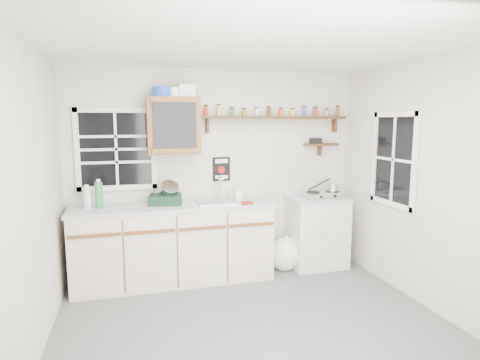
# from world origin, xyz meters

# --- Properties ---
(room) EXTENTS (3.64, 3.24, 2.54)m
(room) POSITION_xyz_m (0.00, 0.00, 1.25)
(room) COLOR #555558
(room) RESTS_ON ground
(main_cabinet) EXTENTS (2.31, 0.63, 0.92)m
(main_cabinet) POSITION_xyz_m (-0.58, 1.30, 0.46)
(main_cabinet) COLOR beige
(main_cabinet) RESTS_ON floor
(right_cabinet) EXTENTS (0.73, 0.57, 0.91)m
(right_cabinet) POSITION_xyz_m (1.25, 1.32, 0.46)
(right_cabinet) COLOR silver
(right_cabinet) RESTS_ON floor
(sink) EXTENTS (0.52, 0.44, 0.29)m
(sink) POSITION_xyz_m (-0.05, 1.30, 0.93)
(sink) COLOR silver
(sink) RESTS_ON main_cabinet
(upper_cabinet) EXTENTS (0.60, 0.32, 0.65)m
(upper_cabinet) POSITION_xyz_m (-0.55, 1.44, 1.82)
(upper_cabinet) COLOR #5A3616
(upper_cabinet) RESTS_ON wall_back
(upper_cabinet_clutter) EXTENTS (0.48, 0.24, 0.14)m
(upper_cabinet_clutter) POSITION_xyz_m (-0.56, 1.44, 2.21)
(upper_cabinet_clutter) COLOR #1B41B1
(upper_cabinet_clutter) RESTS_ON upper_cabinet
(spice_shelf) EXTENTS (1.91, 0.18, 0.35)m
(spice_shelf) POSITION_xyz_m (0.72, 1.51, 1.93)
(spice_shelf) COLOR black
(spice_shelf) RESTS_ON wall_back
(secondary_shelf) EXTENTS (0.45, 0.16, 0.24)m
(secondary_shelf) POSITION_xyz_m (1.36, 1.52, 1.58)
(secondary_shelf) COLOR black
(secondary_shelf) RESTS_ON wall_back
(warning_sign) EXTENTS (0.22, 0.02, 0.30)m
(warning_sign) POSITION_xyz_m (0.05, 1.59, 1.28)
(warning_sign) COLOR black
(warning_sign) RESTS_ON wall_back
(window_back) EXTENTS (0.93, 0.03, 0.98)m
(window_back) POSITION_xyz_m (-1.20, 1.59, 1.55)
(window_back) COLOR black
(window_back) RESTS_ON wall_back
(window_right) EXTENTS (0.03, 0.78, 1.08)m
(window_right) POSITION_xyz_m (1.79, 0.55, 1.45)
(window_right) COLOR black
(window_right) RESTS_ON wall_back
(water_bottles) EXTENTS (0.21, 0.09, 0.32)m
(water_bottles) POSITION_xyz_m (-1.45, 1.34, 1.06)
(water_bottles) COLOR silver
(water_bottles) RESTS_ON main_cabinet
(dish_rack) EXTENTS (0.41, 0.33, 0.28)m
(dish_rack) POSITION_xyz_m (-0.66, 1.34, 1.01)
(dish_rack) COLOR black
(dish_rack) RESTS_ON main_cabinet
(soap_bottle) EXTENTS (0.08, 0.09, 0.18)m
(soap_bottle) POSITION_xyz_m (0.23, 1.43, 1.01)
(soap_bottle) COLOR white
(soap_bottle) RESTS_ON main_cabinet
(rag) EXTENTS (0.18, 0.17, 0.02)m
(rag) POSITION_xyz_m (0.23, 1.12, 0.93)
(rag) COLOR maroon
(rag) RESTS_ON main_cabinet
(hotplate) EXTENTS (0.56, 0.32, 0.08)m
(hotplate) POSITION_xyz_m (1.32, 1.31, 0.95)
(hotplate) COLOR silver
(hotplate) RESTS_ON right_cabinet
(saucepan) EXTENTS (0.38, 0.16, 0.16)m
(saucepan) POSITION_xyz_m (1.45, 1.31, 1.03)
(saucepan) COLOR silver
(saucepan) RESTS_ON hotplate
(trash_bag) EXTENTS (0.42, 0.38, 0.48)m
(trash_bag) POSITION_xyz_m (0.80, 1.29, 0.20)
(trash_bag) COLOR white
(trash_bag) RESTS_ON floor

